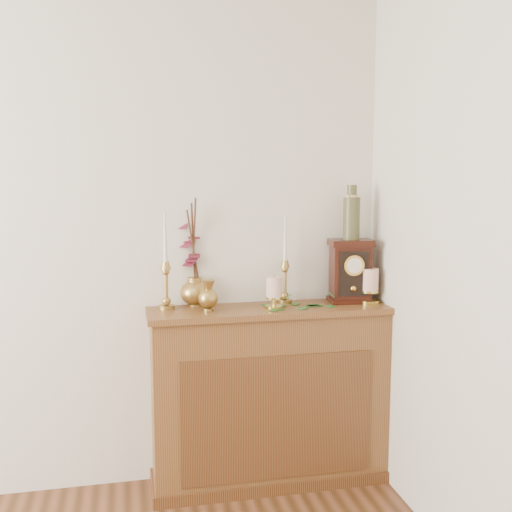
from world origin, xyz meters
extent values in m
cube|color=brown|center=(1.40, 2.10, 0.45)|extent=(1.20, 0.30, 0.90)
cube|color=brown|center=(1.40, 1.95, 0.41)|extent=(0.96, 0.01, 0.63)
cube|color=brown|center=(1.40, 2.10, 0.92)|extent=(1.24, 0.34, 0.03)
cube|color=brown|center=(1.40, 2.10, 0.03)|extent=(1.23, 0.33, 0.06)
cylinder|color=#B38F47|center=(0.88, 2.17, 0.94)|extent=(0.08, 0.08, 0.02)
sphere|color=#B38F47|center=(0.88, 2.17, 0.97)|extent=(0.04, 0.04, 0.04)
cylinder|color=#B38F47|center=(0.88, 2.17, 1.04)|extent=(0.02, 0.02, 0.14)
sphere|color=#B38F47|center=(0.88, 2.17, 1.12)|extent=(0.04, 0.04, 0.04)
cone|color=#B38F47|center=(0.88, 2.17, 1.15)|extent=(0.05, 0.05, 0.04)
cone|color=silver|center=(0.88, 2.17, 1.29)|extent=(0.02, 0.02, 0.25)
cylinder|color=#B38F47|center=(1.50, 2.19, 0.94)|extent=(0.08, 0.08, 0.02)
sphere|color=#B38F47|center=(1.50, 2.19, 0.97)|extent=(0.04, 0.04, 0.04)
cylinder|color=#B38F47|center=(1.50, 2.19, 1.04)|extent=(0.02, 0.02, 0.13)
sphere|color=#B38F47|center=(1.50, 2.19, 1.11)|extent=(0.03, 0.03, 0.03)
cone|color=#B38F47|center=(1.50, 2.19, 1.14)|extent=(0.05, 0.05, 0.04)
cone|color=silver|center=(1.50, 2.19, 1.27)|extent=(0.02, 0.02, 0.24)
cylinder|color=#B38F47|center=(1.08, 2.07, 0.94)|extent=(0.05, 0.05, 0.02)
sphere|color=#B38F47|center=(1.08, 2.07, 1.00)|extent=(0.10, 0.10, 0.10)
cone|color=#B38F47|center=(1.08, 2.07, 1.06)|extent=(0.07, 0.07, 0.05)
cylinder|color=#B38F47|center=(1.03, 2.21, 0.94)|extent=(0.06, 0.06, 0.01)
ellipsoid|color=#B38F47|center=(1.03, 2.21, 1.00)|extent=(0.15, 0.15, 0.13)
cylinder|color=#B38F47|center=(1.03, 2.21, 1.06)|extent=(0.07, 0.07, 0.03)
cylinder|color=#472819|center=(1.02, 2.22, 1.25)|extent=(0.07, 0.08, 0.36)
cylinder|color=#472819|center=(1.03, 2.22, 1.26)|extent=(0.03, 0.08, 0.39)
cylinder|color=#472819|center=(1.03, 2.22, 1.28)|extent=(0.02, 0.14, 0.41)
cylinder|color=gold|center=(1.41, 2.06, 0.94)|extent=(0.09, 0.09, 0.02)
cylinder|color=gold|center=(1.41, 2.06, 0.96)|extent=(0.02, 0.02, 0.04)
cylinder|color=gold|center=(1.41, 2.06, 0.99)|extent=(0.08, 0.08, 0.01)
cylinder|color=#F6DEC0|center=(1.41, 2.06, 1.04)|extent=(0.08, 0.08, 0.10)
cylinder|color=#472819|center=(1.41, 2.06, 1.10)|extent=(0.00, 0.00, 0.01)
cylinder|color=gold|center=(1.92, 2.08, 0.94)|extent=(0.10, 0.10, 0.02)
cylinder|color=gold|center=(1.92, 2.08, 0.97)|extent=(0.02, 0.02, 0.05)
cylinder|color=gold|center=(1.92, 2.08, 1.00)|extent=(0.10, 0.10, 0.01)
cylinder|color=#F6DEC0|center=(1.92, 2.08, 1.06)|extent=(0.09, 0.09, 0.11)
cylinder|color=#472819|center=(1.92, 2.08, 1.12)|extent=(0.00, 0.00, 0.01)
cube|color=#276024|center=(1.57, 2.10, 0.93)|extent=(0.05, 0.06, 0.00)
cube|color=#276024|center=(1.74, 2.12, 0.93)|extent=(0.04, 0.05, 0.00)
cube|color=#276024|center=(1.55, 2.13, 0.93)|extent=(0.04, 0.05, 0.00)
cube|color=#276024|center=(1.61, 2.03, 0.93)|extent=(0.05, 0.05, 0.00)
cube|color=#276024|center=(1.76, 2.09, 0.93)|extent=(0.06, 0.06, 0.00)
cube|color=#276024|center=(1.62, 2.03, 0.93)|extent=(0.05, 0.06, 0.00)
cube|color=#276024|center=(1.68, 2.08, 0.93)|extent=(0.06, 0.06, 0.00)
cube|color=#276024|center=(1.76, 2.09, 0.93)|extent=(0.05, 0.05, 0.00)
cube|color=#276024|center=(1.40, 2.10, 0.93)|extent=(0.05, 0.04, 0.00)
cube|color=#276024|center=(1.48, 2.15, 0.93)|extent=(0.06, 0.06, 0.00)
cube|color=#276024|center=(1.59, 2.14, 0.93)|extent=(0.06, 0.06, 0.00)
cube|color=#276024|center=(1.42, 2.09, 0.98)|extent=(0.04, 0.03, 0.02)
cube|color=#276024|center=(1.48, 2.04, 0.99)|extent=(0.04, 0.05, 0.02)
cube|color=#276024|center=(1.72, 2.08, 0.98)|extent=(0.05, 0.05, 0.02)
cube|color=#33110A|center=(1.84, 2.14, 0.94)|extent=(0.24, 0.18, 0.02)
cube|color=#33110A|center=(1.84, 2.14, 1.08)|extent=(0.21, 0.15, 0.29)
cube|color=#33110A|center=(1.84, 2.14, 1.24)|extent=(0.24, 0.18, 0.03)
cube|color=black|center=(1.83, 2.07, 1.09)|extent=(0.15, 0.02, 0.23)
cylinder|color=gold|center=(1.83, 2.06, 1.13)|extent=(0.11, 0.02, 0.11)
cylinder|color=silver|center=(1.83, 2.06, 1.13)|extent=(0.08, 0.01, 0.08)
sphere|color=gold|center=(1.83, 2.07, 1.01)|extent=(0.04, 0.04, 0.04)
cylinder|color=#172E23|center=(1.84, 2.14, 1.37)|extent=(0.09, 0.09, 0.22)
cylinder|color=#172E23|center=(1.84, 2.14, 1.51)|extent=(0.05, 0.05, 0.07)
cylinder|color=tan|center=(1.84, 2.14, 1.48)|extent=(0.06, 0.06, 0.02)
camera|label=1|loc=(0.69, -0.79, 1.57)|focal=42.00mm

